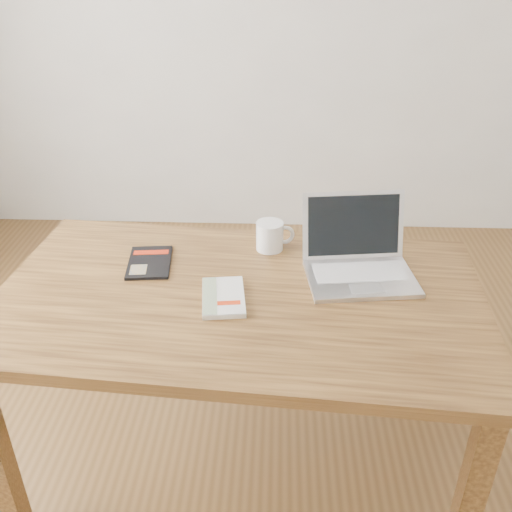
{
  "coord_description": "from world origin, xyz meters",
  "views": [
    {
      "loc": [
        -0.06,
        -1.46,
        1.73
      ],
      "look_at": [
        -0.13,
        0.07,
        0.85
      ],
      "focal_mm": 40.0,
      "sensor_mm": 36.0,
      "label": 1
    }
  ],
  "objects_px": {
    "desk": "(240,317)",
    "coffee_mug": "(271,235)",
    "laptop": "(358,259)",
    "white_guidebook": "(223,297)",
    "black_guidebook": "(149,262)"
  },
  "relations": [
    {
      "from": "desk",
      "to": "coffee_mug",
      "type": "distance_m",
      "value": 0.34
    },
    {
      "from": "desk",
      "to": "coffee_mug",
      "type": "height_order",
      "value": "coffee_mug"
    },
    {
      "from": "coffee_mug",
      "to": "laptop",
      "type": "bearing_deg",
      "value": -37.73
    },
    {
      "from": "white_guidebook",
      "to": "coffee_mug",
      "type": "distance_m",
      "value": 0.36
    },
    {
      "from": "white_guidebook",
      "to": "coffee_mug",
      "type": "bearing_deg",
      "value": 60.27
    },
    {
      "from": "desk",
      "to": "laptop",
      "type": "xyz_separation_m",
      "value": [
        0.38,
        0.14,
        0.14
      ]
    },
    {
      "from": "desk",
      "to": "black_guidebook",
      "type": "relative_size",
      "value": 7.05
    },
    {
      "from": "desk",
      "to": "coffee_mug",
      "type": "xyz_separation_m",
      "value": [
        0.09,
        0.29,
        0.14
      ]
    },
    {
      "from": "desk",
      "to": "white_guidebook",
      "type": "relative_size",
      "value": 7.11
    },
    {
      "from": "laptop",
      "to": "coffee_mug",
      "type": "distance_m",
      "value": 0.32
    },
    {
      "from": "desk",
      "to": "laptop",
      "type": "height_order",
      "value": "laptop"
    },
    {
      "from": "white_guidebook",
      "to": "laptop",
      "type": "relative_size",
      "value": 0.59
    },
    {
      "from": "desk",
      "to": "coffee_mug",
      "type": "bearing_deg",
      "value": 77.1
    },
    {
      "from": "laptop",
      "to": "coffee_mug",
      "type": "xyz_separation_m",
      "value": [
        -0.29,
        0.15,
        0.0
      ]
    },
    {
      "from": "coffee_mug",
      "to": "white_guidebook",
      "type": "bearing_deg",
      "value": -123.58
    }
  ]
}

